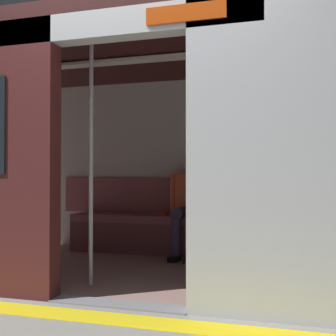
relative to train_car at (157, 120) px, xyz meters
name	(u,v)px	position (x,y,z in m)	size (l,w,h in m)	color
ground_plane	(119,305)	(-0.08, 1.13, -1.49)	(60.00, 60.00, 0.00)	gray
platform_edge_strip	(101,317)	(-0.08, 1.43, -1.48)	(8.00, 0.24, 0.01)	yellow
train_car	(157,120)	(0.00, 0.00, 0.00)	(6.40, 2.58, 2.26)	silver
bench_seat	(188,225)	(-0.08, -0.94, -1.13)	(2.93, 0.44, 0.46)	#935156
person_seated	(191,198)	(-0.13, -0.88, -0.81)	(0.55, 0.68, 1.19)	#CC5933
handbag	(225,209)	(-0.51, -0.99, -0.94)	(0.26, 0.15, 0.17)	black
book	(161,214)	(0.27, -0.99, -1.01)	(0.15, 0.22, 0.03)	#B22D2D
grab_pole_door	(91,161)	(0.39, 0.66, -0.43)	(0.04, 0.04, 2.12)	silver
grab_pole_far	(196,160)	(-0.54, 0.66, -0.43)	(0.04, 0.04, 2.12)	silver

